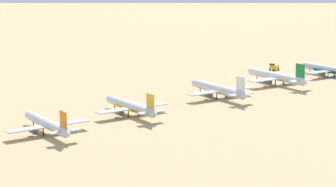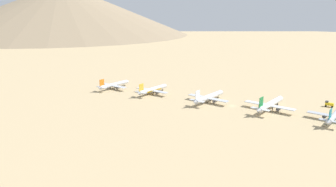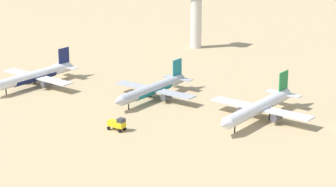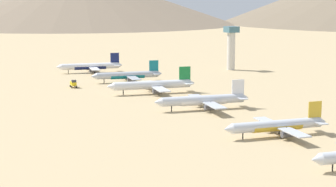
{
  "view_description": "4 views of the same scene",
  "coord_description": "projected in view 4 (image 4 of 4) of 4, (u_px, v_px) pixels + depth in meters",
  "views": [
    {
      "loc": [
        -182.07,
        199.43,
        53.36
      ],
      "look_at": [
        -3.47,
        49.34,
        6.55
      ],
      "focal_mm": 66.36,
      "sensor_mm": 36.0,
      "label": 1
    },
    {
      "loc": [
        -202.55,
        -74.64,
        63.54
      ],
      "look_at": [
        -5.31,
        48.96,
        3.34
      ],
      "focal_mm": 34.54,
      "sensor_mm": 36.0,
      "label": 2
    },
    {
      "loc": [
        185.13,
        48.65,
        67.63
      ],
      "look_at": [
        9.63,
        -52.37,
        5.4
      ],
      "focal_mm": 72.47,
      "sensor_mm": 36.0,
      "label": 3
    },
    {
      "loc": [
        98.67,
        208.77,
        42.68
      ],
      "look_at": [
        8.75,
        2.92,
        4.56
      ],
      "focal_mm": 60.11,
      "sensor_mm": 36.0,
      "label": 4
    }
  ],
  "objects": [
    {
      "name": "parked_jet_0",
      "position": [
        91.0,
        66.0,
        325.8
      ],
      "size": [
        38.79,
        31.67,
        11.2
      ],
      "color": "white",
      "rests_on": "ground"
    },
    {
      "name": "parked_jet_3",
      "position": [
        204.0,
        100.0,
        217.35
      ],
      "size": [
        39.03,
        31.83,
        11.26
      ],
      "color": "silver",
      "rests_on": "ground"
    },
    {
      "name": "service_truck",
      "position": [
        73.0,
        83.0,
        271.63
      ],
      "size": [
        2.94,
        5.32,
        3.9
      ],
      "color": "yellow",
      "rests_on": "ground"
    },
    {
      "name": "parked_jet_1",
      "position": [
        128.0,
        75.0,
        289.06
      ],
      "size": [
        37.66,
        30.7,
        10.86
      ],
      "color": "#B2B7C1",
      "rests_on": "ground"
    },
    {
      "name": "ground_plane",
      "position": [
        184.0,
        102.0,
        234.7
      ],
      "size": [
        1800.0,
        1800.0,
        0.0
      ],
      "primitive_type": "plane",
      "color": "tan"
    },
    {
      "name": "parked_jet_4",
      "position": [
        278.0,
        126.0,
        175.41
      ],
      "size": [
        36.01,
        29.31,
        10.38
      ],
      "color": "silver",
      "rests_on": "ground"
    },
    {
      "name": "control_tower",
      "position": [
        231.0,
        46.0,
        336.75
      ],
      "size": [
        7.2,
        7.2,
        26.16
      ],
      "color": "beige",
      "rests_on": "ground"
    },
    {
      "name": "parked_jet_2",
      "position": [
        153.0,
        85.0,
        253.82
      ],
      "size": [
        41.24,
        33.63,
        11.89
      ],
      "color": "silver",
      "rests_on": "ground"
    }
  ]
}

